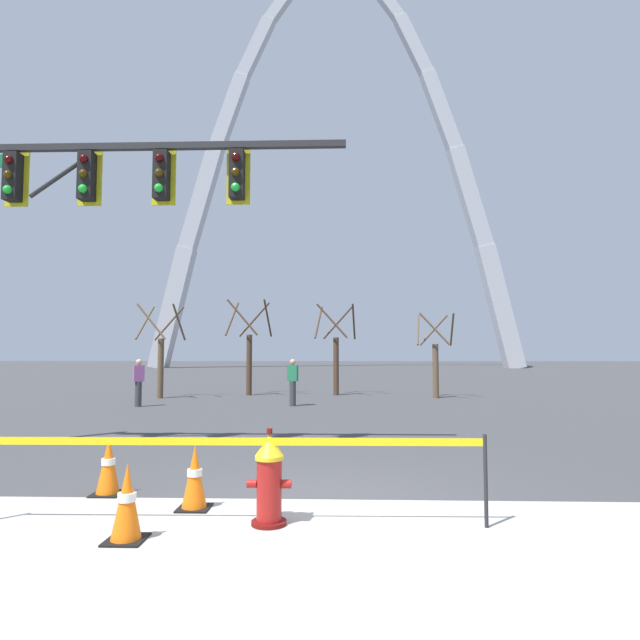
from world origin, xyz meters
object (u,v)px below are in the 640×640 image
fire_hydrant (269,479)px  traffic_cone_mid_sidewalk (108,466)px  pedestrian_standing_center (293,382)px  traffic_signal_gantry (63,211)px  traffic_cone_by_hydrant (127,503)px  pedestrian_walking_left (139,382)px  monument_arch (334,185)px  traffic_cone_curb_edge (195,477)px

fire_hydrant → traffic_cone_mid_sidewalk: (-2.17, 1.05, -0.11)m
traffic_cone_mid_sidewalk → pedestrian_standing_center: 11.09m
traffic_signal_gantry → pedestrian_standing_center: traffic_signal_gantry is taller
traffic_signal_gantry → pedestrian_standing_center: bearing=66.9°
traffic_cone_mid_sidewalk → traffic_signal_gantry: bearing=128.9°
traffic_cone_mid_sidewalk → fire_hydrant: bearing=-25.9°
fire_hydrant → pedestrian_standing_center: size_ratio=0.62×
traffic_cone_by_hydrant → pedestrian_walking_left: (-4.67, 12.19, 0.46)m
monument_arch → traffic_cone_by_hydrant: bearing=-91.7°
traffic_signal_gantry → pedestrian_standing_center: 9.72m
fire_hydrant → traffic_signal_gantry: (-4.34, 3.74, 3.94)m
traffic_cone_mid_sidewalk → traffic_cone_curb_edge: (1.25, -0.55, 0.00)m
traffic_signal_gantry → monument_arch: size_ratio=0.14×
traffic_cone_curb_edge → monument_arch: monument_arch is taller
fire_hydrant → traffic_signal_gantry: size_ratio=0.13×
traffic_cone_by_hydrant → pedestrian_standing_center: 12.57m
traffic_cone_mid_sidewalk → traffic_signal_gantry: (-2.17, 2.69, 4.05)m
traffic_cone_by_hydrant → traffic_cone_curb_edge: (0.37, 1.01, 0.00)m
traffic_cone_curb_edge → pedestrian_walking_left: size_ratio=0.46×
traffic_cone_mid_sidewalk → pedestrian_walking_left: (-3.79, 10.63, 0.46)m
traffic_cone_curb_edge → monument_arch: (1.41, 58.85, 23.20)m
traffic_signal_gantry → monument_arch: monument_arch is taller
traffic_cone_curb_edge → traffic_signal_gantry: 6.21m
traffic_cone_mid_sidewalk → traffic_cone_curb_edge: 1.36m
traffic_cone_curb_edge → pedestrian_standing_center: pedestrian_standing_center is taller
monument_arch → pedestrian_walking_left: (-6.45, -47.67, -22.74)m
traffic_cone_by_hydrant → monument_arch: 64.22m
fire_hydrant → traffic_cone_by_hydrant: bearing=-158.5°
traffic_cone_curb_edge → traffic_signal_gantry: size_ratio=0.09×
monument_arch → traffic_cone_curb_edge: bearing=-91.4°
traffic_cone_mid_sidewalk → traffic_signal_gantry: traffic_signal_gantry is taller
traffic_cone_mid_sidewalk → traffic_signal_gantry: size_ratio=0.09×
traffic_cone_by_hydrant → monument_arch: monument_arch is taller
traffic_cone_by_hydrant → traffic_cone_mid_sidewalk: (-0.88, 1.56, 0.00)m
fire_hydrant → traffic_cone_curb_edge: 1.05m
traffic_cone_curb_edge → pedestrian_standing_center: bearing=89.3°
traffic_signal_gantry → fire_hydrant: bearing=-40.8°
traffic_cone_curb_edge → pedestrian_walking_left: (-5.03, 11.18, 0.46)m
monument_arch → pedestrian_standing_center: monument_arch is taller
fire_hydrant → traffic_cone_curb_edge: (-0.92, 0.50, -0.11)m
pedestrian_walking_left → traffic_cone_by_hydrant: bearing=-69.0°
fire_hydrant → pedestrian_walking_left: size_ratio=0.62×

